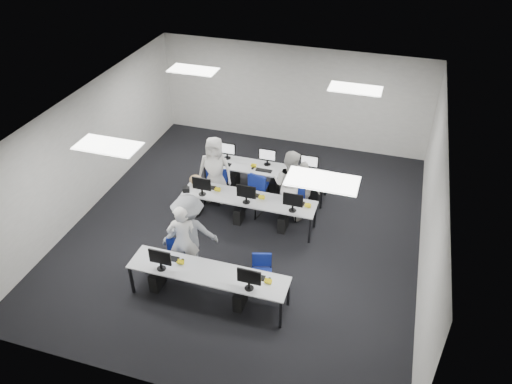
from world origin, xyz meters
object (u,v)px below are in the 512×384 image
(chair_7, at_px, (298,201))
(student_0, at_px, (183,240))
(chair_6, at_px, (258,192))
(desk_mid, at_px, (249,200))
(student_1, at_px, (290,184))
(chair_1, at_px, (262,280))
(chair_3, at_px, (253,202))
(chair_5, at_px, (220,185))
(chair_4, at_px, (292,206))
(student_3, at_px, (302,189))
(chair_0, at_px, (176,265))
(chair_2, at_px, (213,192))
(desk_front, at_px, (208,274))
(photographer, at_px, (190,233))
(student_2, at_px, (215,170))

(chair_7, relative_size, student_0, 0.56)
(chair_6, distance_m, student_0, 3.08)
(desk_mid, height_order, student_1, student_1)
(chair_7, bearing_deg, chair_1, -85.67)
(chair_3, relative_size, chair_5, 1.11)
(chair_4, xyz_separation_m, student_3, (0.19, 0.12, 0.48))
(chair_0, distance_m, student_3, 3.56)
(student_0, bearing_deg, student_1, -144.35)
(student_1, bearing_deg, chair_7, -126.24)
(chair_3, relative_size, student_1, 0.54)
(chair_4, relative_size, student_3, 0.58)
(student_1, bearing_deg, student_0, 70.41)
(chair_5, bearing_deg, chair_6, -20.61)
(chair_2, xyz_separation_m, student_0, (0.39, -2.63, 0.59))
(chair_6, bearing_deg, chair_5, 179.42)
(desk_front, distance_m, chair_3, 3.09)
(chair_1, bearing_deg, student_1, 76.42)
(photographer, bearing_deg, desk_mid, -133.42)
(chair_2, height_order, student_3, student_3)
(desk_front, relative_size, chair_2, 3.79)
(desk_front, height_order, chair_1, chair_1)
(chair_5, distance_m, photographer, 2.82)
(chair_4, xyz_separation_m, chair_7, (0.09, 0.20, 0.03))
(chair_0, bearing_deg, chair_1, -8.67)
(desk_mid, xyz_separation_m, chair_6, (-0.05, 0.93, -0.40))
(chair_0, height_order, student_3, student_3)
(desk_mid, relative_size, student_1, 1.79)
(desk_front, distance_m, chair_4, 3.35)
(chair_7, bearing_deg, chair_4, -108.26)
(desk_front, bearing_deg, chair_4, 73.72)
(desk_mid, relative_size, student_2, 1.81)
(chair_0, relative_size, photographer, 0.47)
(chair_1, xyz_separation_m, chair_3, (-0.96, 2.52, 0.04))
(chair_0, height_order, photographer, photographer)
(chair_1, height_order, student_2, student_2)
(student_2, bearing_deg, chair_4, -9.10)
(chair_2, height_order, photographer, photographer)
(desk_front, xyz_separation_m, student_2, (-1.11, 3.32, 0.20))
(chair_3, relative_size, student_2, 0.54)
(desk_front, xyz_separation_m, student_0, (-0.77, 0.60, 0.18))
(photographer, bearing_deg, desk_front, 110.21)
(student_1, relative_size, photographer, 0.99)
(chair_1, distance_m, chair_6, 3.14)
(desk_front, bearing_deg, chair_1, 30.46)
(chair_2, relative_size, chair_7, 0.87)
(chair_1, height_order, chair_7, chair_7)
(chair_3, xyz_separation_m, student_3, (1.15, 0.25, 0.45))
(chair_6, bearing_deg, chair_7, -7.25)
(desk_mid, bearing_deg, chair_5, 139.32)
(photographer, bearing_deg, chair_1, 149.45)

